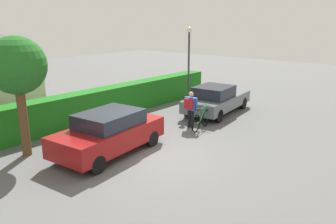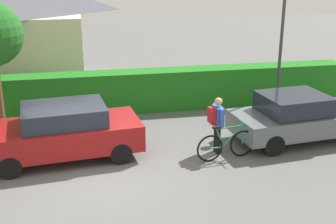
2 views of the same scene
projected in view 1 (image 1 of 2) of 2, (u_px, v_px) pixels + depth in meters
ground_plane at (151, 156)px, 11.24m from camera, size 60.00×60.00×0.00m
hedge_row at (68, 112)px, 14.06m from camera, size 18.53×0.90×1.40m
parked_car_near at (109, 132)px, 11.26m from camera, size 4.19×2.21×1.47m
parked_car_far at (216, 99)px, 16.26m from camera, size 4.44×2.22×1.40m
bicycle at (201, 120)px, 13.89m from camera, size 1.69×0.50×0.98m
person_rider at (190, 106)px, 13.93m from camera, size 0.36×0.64×1.57m
street_lamp at (189, 56)px, 16.79m from camera, size 0.28×0.28×4.15m
tree_kerbside at (17, 67)px, 10.54m from camera, size 1.88×1.88×4.00m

